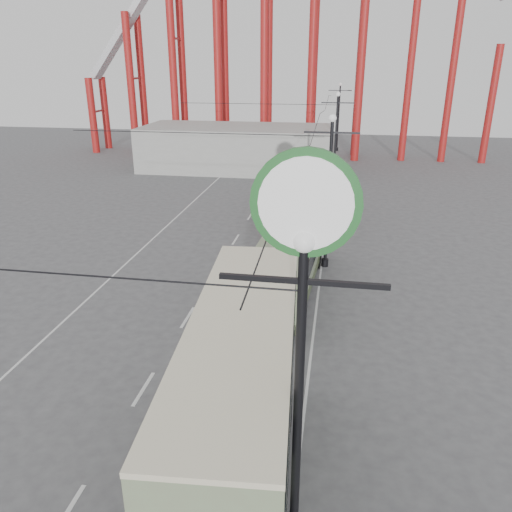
% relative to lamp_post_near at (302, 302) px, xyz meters
% --- Properties ---
extents(ground, '(160.00, 160.00, 0.00)m').
position_rel_lamp_post_near_xyz_m(ground, '(-5.60, 3.00, -7.86)').
color(ground, '#4D4D4F').
rests_on(ground, ground).
extents(road_markings, '(12.52, 120.00, 0.01)m').
position_rel_lamp_post_near_xyz_m(road_markings, '(-6.46, 22.70, -7.86)').
color(road_markings, silver).
rests_on(road_markings, ground).
extents(lamp_post_near, '(3.20, 0.44, 10.80)m').
position_rel_lamp_post_near_xyz_m(lamp_post_near, '(0.00, 0.00, 0.00)').
color(lamp_post_near, black).
rests_on(lamp_post_near, ground).
extents(lamp_post_mid, '(3.20, 0.44, 9.32)m').
position_rel_lamp_post_near_xyz_m(lamp_post_mid, '(0.00, 21.00, -3.18)').
color(lamp_post_mid, black).
rests_on(lamp_post_mid, ground).
extents(lamp_post_far, '(3.20, 0.44, 9.32)m').
position_rel_lamp_post_near_xyz_m(lamp_post_far, '(0.00, 43.00, -3.18)').
color(lamp_post_far, black).
rests_on(lamp_post_far, ground).
extents(lamp_post_distant, '(3.20, 0.44, 9.32)m').
position_rel_lamp_post_near_xyz_m(lamp_post_distant, '(0.00, 65.00, -3.18)').
color(lamp_post_distant, black).
rests_on(lamp_post_distant, ground).
extents(fairground_shed, '(22.00, 10.00, 5.00)m').
position_rel_lamp_post_near_xyz_m(fairground_shed, '(-11.60, 50.00, -5.36)').
color(fairground_shed, '#959591').
rests_on(fairground_shed, ground).
extents(double_decker_bus, '(3.51, 11.02, 5.83)m').
position_rel_lamp_post_near_xyz_m(double_decker_bus, '(-1.75, 2.84, -4.60)').
color(double_decker_bus, '#333F21').
rests_on(double_decker_bus, ground).
extents(single_decker_green, '(3.49, 12.15, 3.39)m').
position_rel_lamp_post_near_xyz_m(single_decker_green, '(-1.88, 17.12, -5.95)').
color(single_decker_green, gray).
rests_on(single_decker_green, ground).
extents(single_decker_cream, '(3.01, 11.18, 3.46)m').
position_rel_lamp_post_near_xyz_m(single_decker_cream, '(-2.20, 31.68, -5.91)').
color(single_decker_cream, beige).
rests_on(single_decker_cream, ground).
extents(pedestrian, '(0.72, 0.67, 1.65)m').
position_rel_lamp_post_near_xyz_m(pedestrian, '(-4.24, 14.06, -7.04)').
color(pedestrian, black).
rests_on(pedestrian, ground).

